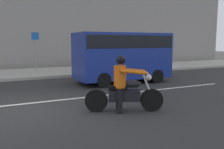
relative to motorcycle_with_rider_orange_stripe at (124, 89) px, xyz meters
name	(u,v)px	position (x,y,z in m)	size (l,w,h in m)	color
ground_plane	(12,113)	(-2.83, 1.19, -0.64)	(80.00, 80.00, 0.00)	#2C2C2C
sidewalk_slab	(2,75)	(-2.83, 9.19, -0.57)	(40.00, 4.40, 0.14)	#A8A399
lane_marking_stripe	(2,106)	(-3.06, 2.09, -0.64)	(18.00, 0.14, 0.01)	silver
motorcycle_with_rider_orange_stripe	(124,89)	(0.00, 0.00, 0.00)	(2.06, 1.05, 1.56)	black
parked_van_cobalt_blue	(122,54)	(2.31, 4.34, 0.71)	(4.43, 1.96, 2.33)	navy
street_sign_post	(36,47)	(-0.85, 9.68, 0.95)	(0.44, 0.08, 2.38)	gray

